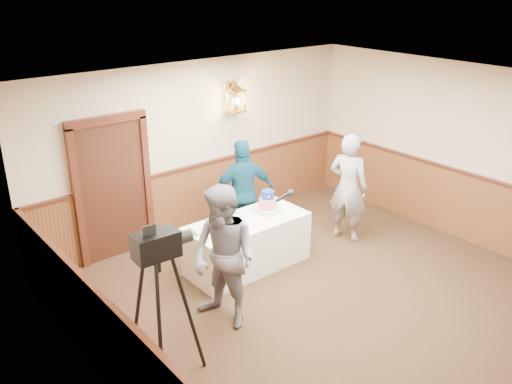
# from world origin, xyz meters

# --- Properties ---
(ground) EXTENTS (7.00, 7.00, 0.00)m
(ground) POSITION_xyz_m (0.00, 0.00, 0.00)
(ground) COLOR black
(ground) RESTS_ON ground
(room_shell) EXTENTS (6.02, 7.02, 2.81)m
(room_shell) POSITION_xyz_m (-0.05, 0.45, 1.52)
(room_shell) COLOR beige
(room_shell) RESTS_ON ground
(display_table) EXTENTS (1.80, 0.80, 0.75)m
(display_table) POSITION_xyz_m (-0.30, 1.90, 0.38)
(display_table) COLOR white
(display_table) RESTS_ON ground
(tiered_cake) EXTENTS (0.34, 0.34, 0.33)m
(tiered_cake) POSITION_xyz_m (0.12, 1.95, 0.88)
(tiered_cake) COLOR beige
(tiered_cake) RESTS_ON display_table
(sheet_cake_yellow) EXTENTS (0.42, 0.35, 0.08)m
(sheet_cake_yellow) POSITION_xyz_m (-0.62, 1.89, 0.79)
(sheet_cake_yellow) COLOR #DED385
(sheet_cake_yellow) RESTS_ON display_table
(sheet_cake_green) EXTENTS (0.28, 0.23, 0.06)m
(sheet_cake_green) POSITION_xyz_m (-1.02, 2.00, 0.78)
(sheet_cake_green) COLOR #B0F0A9
(sheet_cake_green) RESTS_ON display_table
(interviewer) EXTENTS (1.59, 0.99, 1.79)m
(interviewer) POSITION_xyz_m (-1.36, 1.00, 0.90)
(interviewer) COLOR slate
(interviewer) RESTS_ON ground
(baker) EXTENTS (0.60, 0.74, 1.77)m
(baker) POSITION_xyz_m (1.52, 1.62, 0.88)
(baker) COLOR gray
(baker) RESTS_ON ground
(assistant_p) EXTENTS (1.09, 0.73, 1.73)m
(assistant_p) POSITION_xyz_m (0.11, 2.50, 0.86)
(assistant_p) COLOR navy
(assistant_p) RESTS_ON ground
(tv_camera_rig) EXTENTS (0.70, 0.65, 1.78)m
(tv_camera_rig) POSITION_xyz_m (-2.50, 0.50, 0.80)
(tv_camera_rig) COLOR black
(tv_camera_rig) RESTS_ON ground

